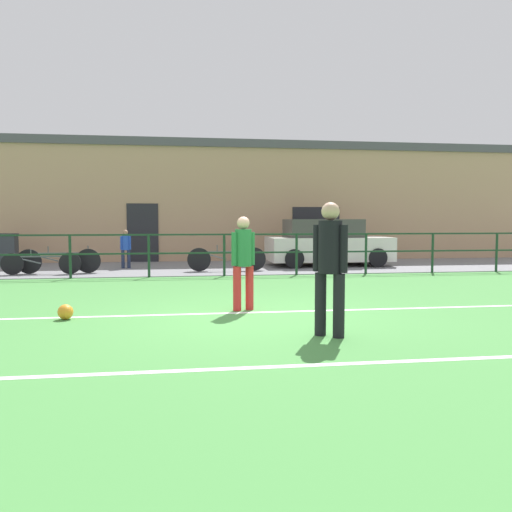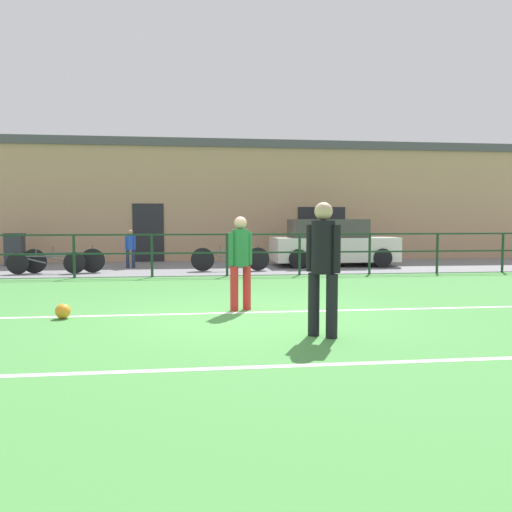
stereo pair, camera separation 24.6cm
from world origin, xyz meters
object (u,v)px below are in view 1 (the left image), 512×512
at_px(parked_car_red, 327,243).
at_px(bicycle_parked_3, 227,259).
at_px(bicycle_parked_0, 41,263).
at_px(trash_bin_0, 8,250).
at_px(player_goalkeeper, 330,261).
at_px(bicycle_parked_2, 59,261).
at_px(soccer_ball_match, 65,312).
at_px(player_striker, 243,257).
at_px(spectator_child, 126,246).

relative_size(parked_car_red, bicycle_parked_3, 1.72).
distance_m(bicycle_parked_0, bicycle_parked_3, 5.14).
xyz_separation_m(bicycle_parked_3, trash_bin_0, (-6.87, 2.65, 0.18)).
height_order(player_goalkeeper, bicycle_parked_2, player_goalkeeper).
height_order(player_goalkeeper, soccer_ball_match, player_goalkeeper).
height_order(player_striker, bicycle_parked_3, player_striker).
distance_m(player_striker, parked_car_red, 8.80).
relative_size(bicycle_parked_0, bicycle_parked_3, 0.91).
distance_m(player_striker, bicycle_parked_2, 7.93).
height_order(soccer_ball_match, parked_car_red, parked_car_red).
xyz_separation_m(spectator_child, bicycle_parked_0, (-2.12, -1.56, -0.36)).
height_order(spectator_child, trash_bin_0, spectator_child).
relative_size(player_striker, parked_car_red, 0.40).
distance_m(soccer_ball_match, bicycle_parked_2, 7.17).
bearing_deg(bicycle_parked_2, player_goalkeeper, -58.83).
bearing_deg(parked_car_red, bicycle_parked_3, -158.17).
distance_m(player_striker, trash_bin_0, 11.31).
xyz_separation_m(bicycle_parked_2, trash_bin_0, (-2.15, 2.65, 0.18)).
relative_size(soccer_ball_match, parked_car_red, 0.06).
height_order(player_striker, bicycle_parked_2, player_striker).
xyz_separation_m(parked_car_red, bicycle_parked_0, (-8.57, -1.62, -0.41)).
bearing_deg(soccer_ball_match, spectator_child, 89.23).
bearing_deg(trash_bin_0, soccer_ball_match, -68.75).
bearing_deg(parked_car_red, bicycle_parked_2, -170.43).
xyz_separation_m(spectator_child, trash_bin_0, (-3.86, 1.33, -0.14)).
height_order(player_goalkeeper, bicycle_parked_0, player_goalkeeper).
bearing_deg(trash_bin_0, bicycle_parked_3, -21.05).
distance_m(player_goalkeeper, player_striker, 2.30).
xyz_separation_m(soccer_ball_match, bicycle_parked_2, (-1.60, 6.99, 0.26)).
relative_size(parked_car_red, bicycle_parked_0, 1.88).
xyz_separation_m(player_striker, bicycle_parked_3, (0.33, 6.58, -0.52)).
bearing_deg(parked_car_red, trash_bin_0, 172.98).
bearing_deg(parked_car_red, player_goalkeeper, -106.05).
bearing_deg(spectator_child, bicycle_parked_0, 35.70).
relative_size(soccer_ball_match, bicycle_parked_3, 0.10).
bearing_deg(soccer_ball_match, bicycle_parked_2, 102.90).
relative_size(soccer_ball_match, bicycle_parked_2, 0.10).
bearing_deg(parked_car_red, soccer_ball_match, -128.12).
distance_m(parked_car_red, bicycle_parked_0, 8.73).
xyz_separation_m(bicycle_parked_0, bicycle_parked_2, (0.41, 0.24, 0.04)).
distance_m(player_goalkeeper, trash_bin_0, 13.56).
bearing_deg(bicycle_parked_2, spectator_child, 37.48).
xyz_separation_m(player_goalkeeper, bicycle_parked_3, (-0.54, 8.70, -0.62)).
xyz_separation_m(player_goalkeeper, player_striker, (-0.87, 2.12, -0.10)).
distance_m(soccer_ball_match, spectator_child, 8.32).
distance_m(player_goalkeeper, bicycle_parked_2, 10.18).
distance_m(soccer_ball_match, trash_bin_0, 10.34).
bearing_deg(spectator_child, soccer_ball_match, 88.66).
height_order(bicycle_parked_0, trash_bin_0, trash_bin_0).
distance_m(parked_car_red, bicycle_parked_3, 3.72).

